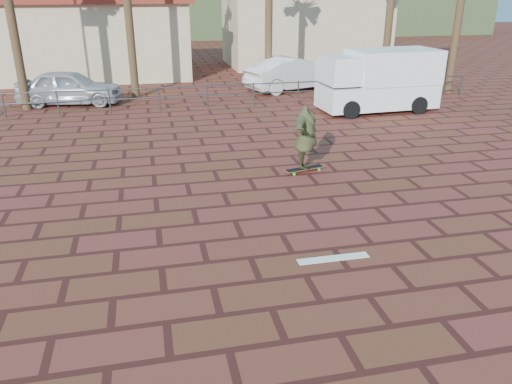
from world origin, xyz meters
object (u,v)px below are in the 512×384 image
(campervan, at_px, (379,79))
(car_silver, at_px, (70,87))
(skateboarder, at_px, (306,138))
(car_white, at_px, (294,74))
(longboard, at_px, (305,169))

(campervan, distance_m, car_silver, 13.22)
(skateboarder, bearing_deg, car_white, 9.61)
(skateboarder, distance_m, car_silver, 12.88)
(longboard, distance_m, skateboarder, 0.90)
(longboard, bearing_deg, campervan, 36.97)
(longboard, bearing_deg, car_white, 60.71)
(skateboarder, relative_size, car_white, 0.44)
(longboard, distance_m, car_white, 12.07)
(longboard, xyz_separation_m, car_white, (3.09, 11.64, 0.71))
(car_white, bearing_deg, skateboarder, 147.45)
(longboard, distance_m, campervan, 8.41)
(skateboarder, height_order, car_silver, skateboarder)
(skateboarder, xyz_separation_m, car_white, (3.09, 11.64, -0.18))
(longboard, height_order, car_silver, car_silver)
(longboard, relative_size, campervan, 0.25)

